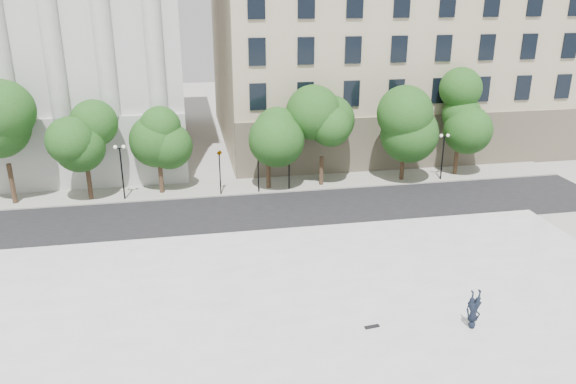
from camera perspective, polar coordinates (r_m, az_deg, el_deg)
name	(u,v)px	position (r m, az deg, el deg)	size (l,w,h in m)	color
ground	(250,375)	(25.17, -3.87, -18.05)	(160.00, 160.00, 0.00)	#B5B3AB
plaza	(242,331)	(27.46, -4.67, -13.86)	(44.00, 22.00, 0.45)	white
street	(220,216)	(40.84, -6.96, -2.44)	(60.00, 8.00, 0.02)	black
far_sidewalk	(214,188)	(46.42, -7.49, 0.40)	(60.00, 4.00, 0.12)	#ABA79E
building_west	(15,18)	(60.24, -26.02, 15.60)	(31.50, 27.65, 25.60)	beige
building_east	(390,32)	(62.81, 10.33, 15.72)	(36.00, 26.15, 23.00)	tan
traffic_light_west	(219,151)	(43.72, -7.02, 4.20)	(0.95, 1.76, 4.20)	black
traffic_light_east	(258,149)	(44.00, -3.08, 4.43)	(0.57, 1.79, 4.21)	black
person_lying	(472,322)	(28.40, 18.20, -12.47)	(0.72, 0.47, 1.96)	black
skateboard	(372,327)	(27.46, 8.52, -13.37)	(0.72, 0.19, 0.07)	black
street_trees	(221,129)	(44.38, -6.84, 6.39)	(44.99, 4.54, 7.99)	#382619
lamp_posts	(216,159)	(44.22, -7.34, 3.30)	(37.78, 0.28, 4.43)	black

